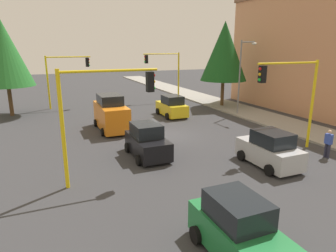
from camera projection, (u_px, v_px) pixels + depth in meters
name	position (u px, v px, depth m)	size (l,w,h in m)	color
ground_plane	(166.00, 136.00, 22.09)	(120.00, 120.00, 0.00)	#353538
sidewalk_kerb	(242.00, 111.00, 30.50)	(80.00, 4.00, 0.15)	gray
lane_arrow_near	(213.00, 229.00, 10.71)	(2.40, 1.10, 1.10)	silver
traffic_signal_far_right	(65.00, 71.00, 31.40)	(0.36, 4.59, 5.51)	yellow
traffic_signal_near_left	(292.00, 88.00, 17.90)	(0.36, 4.59, 5.60)	yellow
traffic_signal_far_left	(165.00, 67.00, 35.67)	(0.36, 4.59, 5.74)	yellow
traffic_signal_near_right	(103.00, 103.00, 13.62)	(0.36, 4.59, 5.46)	yellow
street_lamp_curbside	(243.00, 69.00, 27.68)	(2.15, 0.28, 7.00)	slate
tree_roadside_mid	(224.00, 51.00, 31.48)	(4.91, 4.91, 9.00)	brown
tree_opposite_side	(4.00, 53.00, 27.11)	(4.84, 4.84, 8.88)	brown
delivery_van_orange	(111.00, 114.00, 23.40)	(4.80, 2.22, 2.77)	orange
car_black	(147.00, 142.00, 17.75)	(3.76, 2.07, 1.98)	black
car_yellow	(172.00, 107.00, 28.18)	(3.86, 2.11, 1.98)	yellow
car_silver	(269.00, 150.00, 16.30)	(3.74, 2.06, 1.98)	#B2B5BA
car_green	(239.00, 232.00, 9.08)	(3.72, 1.94, 1.98)	#1E7238
pedestrian_crossing	(328.00, 143.00, 17.47)	(0.40, 0.24, 1.70)	#262638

